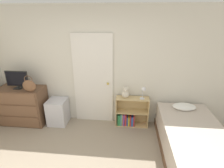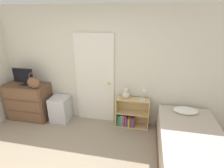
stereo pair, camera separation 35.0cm
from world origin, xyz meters
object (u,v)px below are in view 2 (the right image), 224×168
object	(u,v)px
handbag	(33,83)
tv	(23,76)
bed	(190,149)
storage_bin	(61,109)
dresser	(29,101)
teddy_bear	(126,94)
desk_lamp	(144,92)
bookshelf	(130,115)

from	to	relation	value
handbag	tv	bearing A→B (deg)	157.06
bed	storage_bin	bearing A→B (deg)	164.20
dresser	bed	world-z (taller)	dresser
tv	storage_bin	bearing A→B (deg)	4.04
bed	teddy_bear	bearing A→B (deg)	144.57
dresser	teddy_bear	xyz separation A→B (m)	(2.30, 0.12, 0.35)
desk_lamp	tv	bearing A→B (deg)	-177.77
teddy_bear	bed	world-z (taller)	teddy_bear
storage_bin	bed	xyz separation A→B (m)	(2.72, -0.77, -0.01)
handbag	dresser	bearing A→B (deg)	154.03
dresser	bed	bearing A→B (deg)	-11.78
tv	bookshelf	bearing A→B (deg)	3.44
handbag	teddy_bear	bearing A→B (deg)	8.26
dresser	desk_lamp	world-z (taller)	desk_lamp
handbag	desk_lamp	world-z (taller)	handbag
teddy_bear	dresser	bearing A→B (deg)	-176.91
tv	bed	size ratio (longest dim) A/B	0.25
desk_lamp	bed	world-z (taller)	desk_lamp
desk_lamp	bed	bearing A→B (deg)	-44.65
bookshelf	bed	world-z (taller)	bookshelf
tv	bed	distance (m)	3.66
tv	handbag	xyz separation A→B (m)	(0.34, -0.14, -0.07)
dresser	storage_bin	size ratio (longest dim) A/B	1.71
dresser	desk_lamp	xyz separation A→B (m)	(2.67, 0.09, 0.44)
storage_bin	tv	bearing A→B (deg)	-175.96
tv	desk_lamp	xyz separation A→B (m)	(2.68, 0.10, -0.19)
bookshelf	teddy_bear	world-z (taller)	teddy_bear
handbag	bookshelf	bearing A→B (deg)	7.98
handbag	desk_lamp	bearing A→B (deg)	6.09
dresser	tv	xyz separation A→B (m)	(-0.01, -0.02, 0.63)
storage_bin	teddy_bear	size ratio (longest dim) A/B	2.37
bookshelf	storage_bin	bearing A→B (deg)	-176.85
tv	teddy_bear	bearing A→B (deg)	3.48
dresser	desk_lamp	size ratio (longest dim) A/B	3.61
storage_bin	teddy_bear	xyz separation A→B (m)	(1.52, 0.08, 0.49)
handbag	teddy_bear	distance (m)	2.00
bookshelf	teddy_bear	xyz separation A→B (m)	(-0.10, -0.00, 0.52)
dresser	bookshelf	bearing A→B (deg)	3.07
dresser	tv	world-z (taller)	tv
tv	storage_bin	world-z (taller)	tv
desk_lamp	storage_bin	bearing A→B (deg)	-178.52
dresser	bookshelf	distance (m)	2.41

